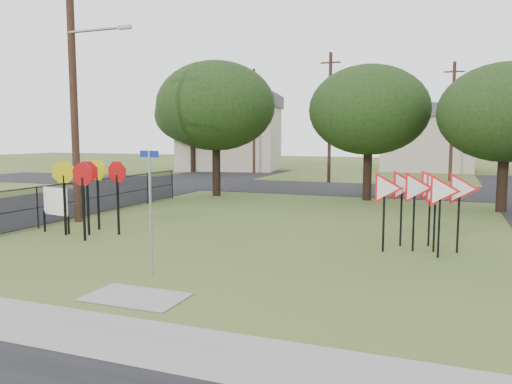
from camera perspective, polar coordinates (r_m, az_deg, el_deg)
ground at (r=12.49m, az=-7.30°, el=-8.65°), size 140.00×140.00×0.00m
sidewalk at (r=9.19m, az=-20.20°, el=-14.51°), size 30.00×1.60×0.02m
planting_strip at (r=8.40m, az=-25.82°, el=-16.80°), size 30.00×0.80×0.02m
street_left at (r=27.39m, az=-19.63°, el=-0.76°), size 8.00×50.00×0.02m
street_far at (r=31.31m, az=10.27°, el=0.35°), size 60.00×8.00×0.02m
curb_pad at (r=10.52m, az=-13.62°, el=-11.60°), size 2.00×1.20×0.02m
street_name_sign at (r=11.76m, az=-11.98°, el=-1.36°), size 0.58×0.18×2.90m
stop_sign_cluster at (r=17.13m, az=-18.46°, el=1.32°), size 2.29×1.76×2.45m
yield_sign_cluster at (r=14.72m, az=18.60°, el=0.08°), size 2.95×1.53×2.31m
info_board at (r=17.97m, az=-21.94°, el=-1.17°), size 1.20×0.29×1.53m
utility_pole_main at (r=20.02m, az=-20.04°, el=11.67°), size 3.55×0.33×10.00m
far_pole_a at (r=35.50m, az=8.43°, el=8.50°), size 1.40×0.24×9.00m
far_pole_b at (r=38.63m, az=21.52°, el=7.58°), size 1.40×0.24×8.50m
far_pole_c at (r=43.58m, az=-0.24°, el=8.15°), size 1.40×0.24×9.00m
fence_run at (r=21.64m, az=-17.29°, el=-0.41°), size 0.05×11.55×1.50m
house_left at (r=48.79m, az=-2.94°, el=6.84°), size 10.58×8.88×7.20m
house_mid at (r=50.64m, az=19.09°, el=5.91°), size 8.40×8.40×6.20m
tree_near_left at (r=27.32m, az=-4.61°, el=9.75°), size 6.40×6.40×7.27m
tree_near_mid at (r=25.92m, az=12.78°, el=9.11°), size 6.00×6.00×6.80m
tree_near_right at (r=23.74m, az=26.67°, el=8.10°), size 5.60×5.60×6.33m
tree_far_left at (r=46.11m, az=-7.29°, el=8.71°), size 6.80×6.80×7.73m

